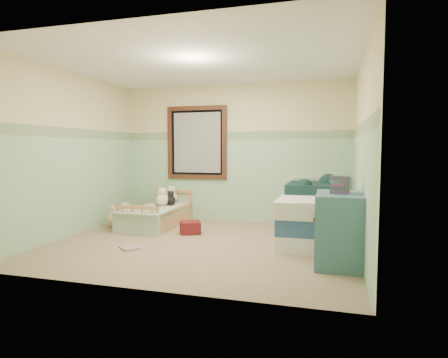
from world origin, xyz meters
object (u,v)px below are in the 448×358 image
(dresser, at_px, (339,229))
(red_pillow, at_px, (190,228))
(plush_floor_cream, at_px, (126,214))
(floor_book, at_px, (130,248))
(toddler_bed_frame, at_px, (158,220))
(twin_bed_frame, at_px, (317,232))
(plush_floor_tan, at_px, (115,220))

(dresser, height_order, red_pillow, dresser)
(plush_floor_cream, relative_size, floor_book, 0.86)
(toddler_bed_frame, distance_m, red_pillow, 0.93)
(plush_floor_cream, height_order, floor_book, plush_floor_cream)
(toddler_bed_frame, xyz_separation_m, plush_floor_cream, (-0.77, 0.25, 0.02))
(toddler_bed_frame, height_order, floor_book, toddler_bed_frame)
(toddler_bed_frame, relative_size, red_pillow, 4.89)
(plush_floor_cream, distance_m, twin_bed_frame, 3.55)
(plush_floor_tan, height_order, floor_book, plush_floor_tan)
(plush_floor_cream, xyz_separation_m, plush_floor_tan, (0.16, -0.63, 0.02))
(plush_floor_cream, distance_m, floor_book, 2.13)
(toddler_bed_frame, xyz_separation_m, red_pillow, (0.79, -0.49, -0.00))
(plush_floor_tan, height_order, dresser, dresser)
(dresser, bearing_deg, red_pillow, 155.38)
(plush_floor_cream, bearing_deg, twin_bed_frame, -9.18)
(toddler_bed_frame, relative_size, twin_bed_frame, 0.77)
(toddler_bed_frame, relative_size, plush_floor_cream, 6.60)
(dresser, relative_size, floor_book, 3.10)
(plush_floor_tan, bearing_deg, dresser, -17.18)
(toddler_bed_frame, xyz_separation_m, plush_floor_tan, (-0.61, -0.38, 0.03))
(toddler_bed_frame, bearing_deg, twin_bed_frame, -6.60)
(twin_bed_frame, bearing_deg, plush_floor_cream, 170.82)
(plush_floor_cream, distance_m, red_pillow, 1.73)
(plush_floor_cream, relative_size, red_pillow, 0.74)
(dresser, bearing_deg, toddler_bed_frame, 153.50)
(floor_book, bearing_deg, toddler_bed_frame, 140.35)
(toddler_bed_frame, bearing_deg, red_pillow, -31.43)
(dresser, distance_m, red_pillow, 2.46)
(plush_floor_tan, xyz_separation_m, twin_bed_frame, (3.34, 0.07, -0.02))
(toddler_bed_frame, distance_m, plush_floor_tan, 0.72)
(toddler_bed_frame, distance_m, twin_bed_frame, 2.74)
(floor_book, bearing_deg, plush_floor_cream, 159.66)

